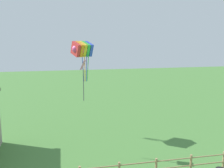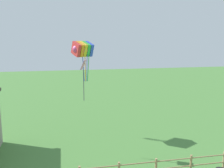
{
  "view_description": "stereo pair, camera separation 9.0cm",
  "coord_description": "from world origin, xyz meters",
  "views": [
    {
      "loc": [
        -3.04,
        -4.82,
        8.09
      ],
      "look_at": [
        0.0,
        9.8,
        5.35
      ],
      "focal_mm": 40.0,
      "sensor_mm": 36.0,
      "label": 1
    },
    {
      "loc": [
        -2.95,
        -4.84,
        8.09
      ],
      "look_at": [
        0.0,
        9.8,
        5.35
      ],
      "focal_mm": 40.0,
      "sensor_mm": 36.0,
      "label": 2
    }
  ],
  "objects": [
    {
      "name": "kite_rainbow_parafoil",
      "position": [
        -1.24,
        15.95,
        7.22
      ],
      "size": [
        2.2,
        1.96,
        3.36
      ],
      "color": "#E54C8C"
    },
    {
      "name": "kite_pink_diamond",
      "position": [
        -1.52,
        12.28,
        5.7
      ],
      "size": [
        0.51,
        0.61,
        2.87
      ],
      "color": "pink"
    }
  ]
}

